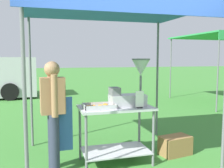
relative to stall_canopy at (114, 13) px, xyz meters
name	(u,v)px	position (x,y,z in m)	size (l,w,h in m)	color
ground_plane	(73,106)	(-0.04, 4.89, -2.35)	(70.00, 70.00, 0.00)	#3D7F33
stall_canopy	(114,13)	(0.00, 0.00, 0.00)	(2.77, 2.27, 2.44)	slate
donut_cart	(116,123)	(0.00, -0.10, -1.71)	(1.13, 0.67, 0.90)	#B7B7BC
donut_tray	(100,107)	(-0.28, -0.18, -1.42)	(0.48, 0.31, 0.07)	#B7B7BC
donut_fryer	(132,87)	(0.27, -0.10, -1.14)	(0.64, 0.29, 0.74)	#B7B7BC
menu_sign	(140,101)	(0.31, -0.32, -1.33)	(0.13, 0.05, 0.26)	black
vendor	(53,110)	(-0.95, -0.13, -1.44)	(0.46, 0.54, 1.61)	#2D3347
supply_crate	(175,145)	(1.08, -0.06, -2.18)	(0.57, 0.39, 0.32)	olive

